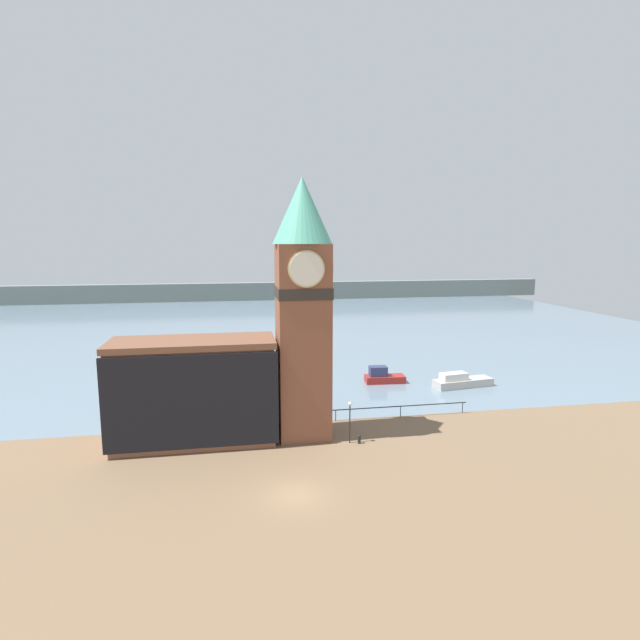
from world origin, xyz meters
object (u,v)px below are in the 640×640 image
(pier_building, at_px, (194,391))
(boat_far, at_px, (461,381))
(mooring_bollard_near, at_px, (359,439))
(lamp_post, at_px, (350,414))
(clock_tower, at_px, (303,303))
(boat_near, at_px, (383,377))

(pier_building, distance_m, boat_far, 31.09)
(mooring_bollard_near, distance_m, lamp_post, 2.22)
(lamp_post, bearing_deg, pier_building, 168.80)
(boat_far, distance_m, mooring_bollard_near, 20.80)
(clock_tower, bearing_deg, lamp_post, -34.55)
(boat_far, bearing_deg, boat_near, 150.43)
(clock_tower, height_order, mooring_bollard_near, clock_tower)
(lamp_post, bearing_deg, clock_tower, 145.45)
(mooring_bollard_near, bearing_deg, pier_building, 168.28)
(pier_building, height_order, mooring_bollard_near, pier_building)
(boat_near, relative_size, mooring_bollard_near, 6.36)
(boat_near, bearing_deg, mooring_bollard_near, -109.28)
(clock_tower, relative_size, boat_far, 3.01)
(pier_building, bearing_deg, lamp_post, -11.20)
(pier_building, distance_m, lamp_post, 12.89)
(boat_near, bearing_deg, lamp_post, -111.72)
(pier_building, height_order, boat_far, pier_building)
(boat_near, relative_size, lamp_post, 1.36)
(mooring_bollard_near, xyz_separation_m, lamp_post, (-0.75, 0.27, 2.08))
(boat_near, height_order, lamp_post, lamp_post)
(boat_far, bearing_deg, pier_building, -167.06)
(mooring_bollard_near, relative_size, lamp_post, 0.21)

